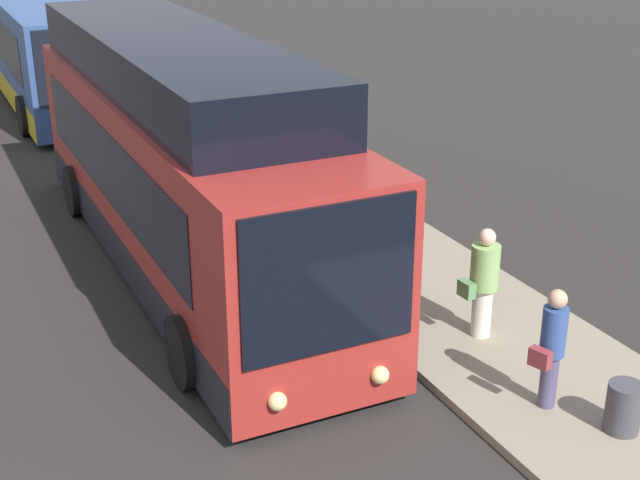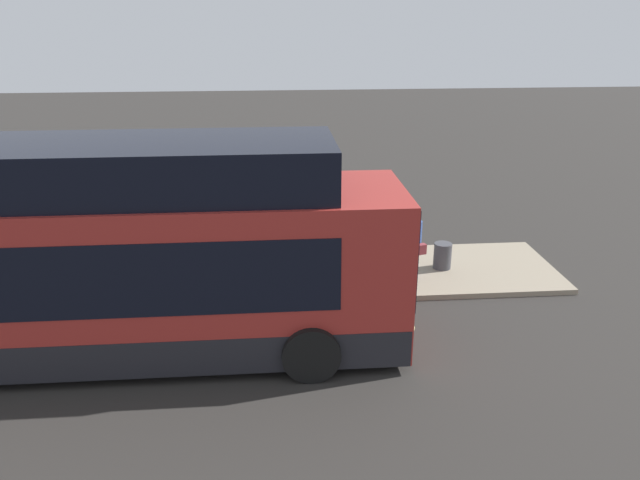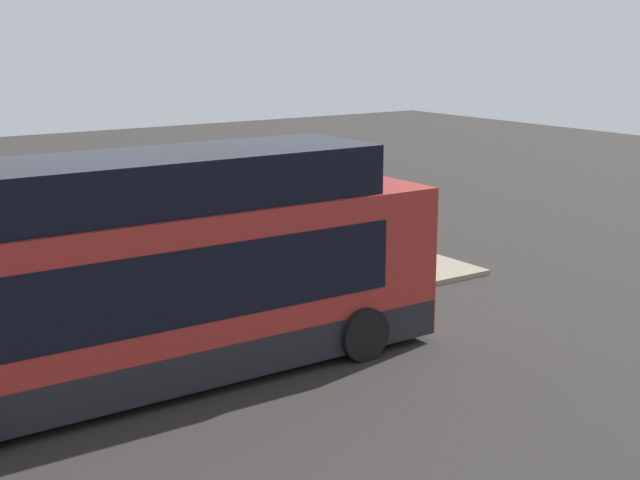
{
  "view_description": "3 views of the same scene",
  "coord_description": "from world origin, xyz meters",
  "px_view_note": "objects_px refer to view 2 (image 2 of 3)",
  "views": [
    {
      "loc": [
        14.01,
        -4.3,
        6.56
      ],
      "look_at": [
        3.93,
        0.54,
        1.94
      ],
      "focal_mm": 50.0,
      "sensor_mm": 36.0,
      "label": 1
    },
    {
      "loc": [
        2.98,
        -10.88,
        6.23
      ],
      "look_at": [
        3.93,
        0.54,
        1.94
      ],
      "focal_mm": 35.0,
      "sensor_mm": 36.0,
      "label": 2
    },
    {
      "loc": [
        -6.17,
        -14.09,
        6.13
      ],
      "look_at": [
        3.93,
        0.54,
        1.94
      ],
      "focal_mm": 50.0,
      "sensor_mm": 36.0,
      "label": 3
    }
  ],
  "objects_px": {
    "passenger_waiting": "(202,253)",
    "passenger_with_bags": "(330,239)",
    "bus_lead": "(90,264)",
    "sign_post": "(10,216)",
    "trash_bin": "(442,256)",
    "passenger_boarding": "(415,242)",
    "suitcase": "(223,285)"
  },
  "relations": [
    {
      "from": "sign_post",
      "to": "passenger_boarding",
      "type": "bearing_deg",
      "value": -3.75
    },
    {
      "from": "bus_lead",
      "to": "sign_post",
      "type": "bearing_deg",
      "value": 128.75
    },
    {
      "from": "sign_post",
      "to": "bus_lead",
      "type": "bearing_deg",
      "value": -51.25
    },
    {
      "from": "bus_lead",
      "to": "passenger_boarding",
      "type": "bearing_deg",
      "value": 21.89
    },
    {
      "from": "sign_post",
      "to": "trash_bin",
      "type": "bearing_deg",
      "value": -0.64
    },
    {
      "from": "bus_lead",
      "to": "passenger_with_bags",
      "type": "bearing_deg",
      "value": 32.77
    },
    {
      "from": "passenger_waiting",
      "to": "passenger_with_bags",
      "type": "height_order",
      "value": "passenger_with_bags"
    },
    {
      "from": "trash_bin",
      "to": "suitcase",
      "type": "bearing_deg",
      "value": -166.47
    },
    {
      "from": "passenger_boarding",
      "to": "trash_bin",
      "type": "relative_size",
      "value": 2.56
    },
    {
      "from": "passenger_waiting",
      "to": "sign_post",
      "type": "xyz_separation_m",
      "value": [
        -4.41,
        0.81,
        0.73
      ]
    },
    {
      "from": "bus_lead",
      "to": "passenger_with_bags",
      "type": "height_order",
      "value": "bus_lead"
    },
    {
      "from": "passenger_with_bags",
      "to": "suitcase",
      "type": "relative_size",
      "value": 1.94
    },
    {
      "from": "bus_lead",
      "to": "suitcase",
      "type": "distance_m",
      "value": 3.24
    },
    {
      "from": "passenger_waiting",
      "to": "sign_post",
      "type": "distance_m",
      "value": 4.54
    },
    {
      "from": "passenger_waiting",
      "to": "trash_bin",
      "type": "distance_m",
      "value": 5.85
    },
    {
      "from": "bus_lead",
      "to": "passenger_boarding",
      "type": "xyz_separation_m",
      "value": [
        6.7,
        2.69,
        -0.79
      ]
    },
    {
      "from": "passenger_boarding",
      "to": "passenger_waiting",
      "type": "bearing_deg",
      "value": -15.63
    },
    {
      "from": "passenger_with_bags",
      "to": "trash_bin",
      "type": "xyz_separation_m",
      "value": [
        2.81,
        0.15,
        -0.58
      ]
    },
    {
      "from": "passenger_with_bags",
      "to": "passenger_waiting",
      "type": "bearing_deg",
      "value": 7.54
    },
    {
      "from": "passenger_waiting",
      "to": "sign_post",
      "type": "relative_size",
      "value": 0.65
    },
    {
      "from": "passenger_waiting",
      "to": "passenger_with_bags",
      "type": "distance_m",
      "value": 3.02
    },
    {
      "from": "passenger_boarding",
      "to": "sign_post",
      "type": "bearing_deg",
      "value": -21.69
    },
    {
      "from": "bus_lead",
      "to": "passenger_with_bags",
      "type": "xyz_separation_m",
      "value": [
        4.72,
        3.04,
        -0.8
      ]
    },
    {
      "from": "passenger_boarding",
      "to": "suitcase",
      "type": "distance_m",
      "value": 4.59
    },
    {
      "from": "sign_post",
      "to": "trash_bin",
      "type": "distance_m",
      "value": 10.27
    },
    {
      "from": "bus_lead",
      "to": "passenger_waiting",
      "type": "bearing_deg",
      "value": 54.86
    },
    {
      "from": "passenger_boarding",
      "to": "trash_bin",
      "type": "height_order",
      "value": "passenger_boarding"
    },
    {
      "from": "sign_post",
      "to": "trash_bin",
      "type": "height_order",
      "value": "sign_post"
    },
    {
      "from": "passenger_with_bags",
      "to": "sign_post",
      "type": "bearing_deg",
      "value": -4.97
    },
    {
      "from": "bus_lead",
      "to": "sign_post",
      "type": "height_order",
      "value": "bus_lead"
    },
    {
      "from": "sign_post",
      "to": "suitcase",
      "type": "bearing_deg",
      "value": -15.98
    },
    {
      "from": "sign_post",
      "to": "trash_bin",
      "type": "xyz_separation_m",
      "value": [
        10.19,
        -0.11,
        -1.27
      ]
    }
  ]
}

